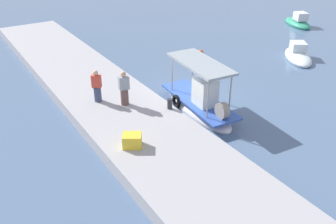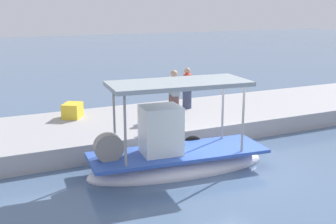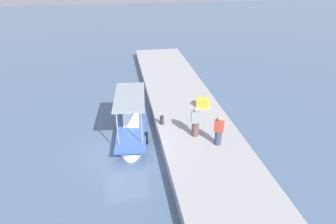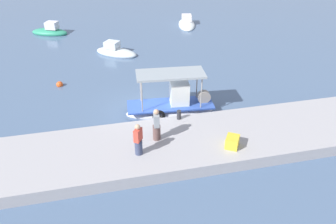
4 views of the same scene
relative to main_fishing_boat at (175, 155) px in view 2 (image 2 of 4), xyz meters
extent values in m
plane|color=slate|center=(-1.59, 0.54, -0.47)|extent=(120.00, 120.00, 0.00)
cube|color=#A3A2A5|center=(-1.59, -3.78, -0.15)|extent=(36.00, 4.57, 0.64)
ellipsoid|color=silver|center=(-0.11, 0.02, -0.40)|extent=(5.56, 2.15, 0.84)
cube|color=#3659B9|center=(-0.11, 0.02, 0.07)|extent=(5.35, 2.13, 0.10)
cube|color=white|center=(0.43, -0.03, 0.77)|extent=(1.18, 1.01, 1.49)
cylinder|color=gray|center=(1.68, 0.49, 1.04)|extent=(0.07, 0.07, 2.04)
cylinder|color=gray|center=(1.57, -0.77, 1.04)|extent=(0.07, 0.07, 2.04)
cylinder|color=gray|center=(-1.78, 0.80, 1.04)|extent=(0.07, 0.07, 2.04)
cylinder|color=gray|center=(-1.90, -0.45, 1.04)|extent=(0.07, 0.07, 2.04)
cube|color=#929DA4|center=(-0.11, 0.02, 2.12)|extent=(4.11, 2.02, 0.12)
torus|color=black|center=(-1.00, -0.77, -0.13)|extent=(0.75, 0.25, 0.74)
cylinder|color=gray|center=(1.95, -0.17, 0.47)|extent=(0.83, 0.42, 0.80)
cylinder|color=#394260|center=(-2.72, -4.42, 0.56)|extent=(0.52, 0.52, 0.77)
cube|color=#D24535|center=(-2.72, -4.42, 1.26)|extent=(0.48, 0.53, 0.64)
sphere|color=tan|center=(-2.72, -4.42, 1.71)|extent=(0.25, 0.25, 0.25)
cylinder|color=brown|center=(-1.64, -3.44, 0.58)|extent=(0.43, 0.43, 0.82)
cube|color=#8A939B|center=(-1.64, -3.44, 1.33)|extent=(0.33, 0.53, 0.68)
sphere|color=tan|center=(-1.64, -3.44, 1.80)|extent=(0.27, 0.27, 0.27)
cylinder|color=#2D2D33|center=(-0.05, -1.81, 0.44)|extent=(0.24, 0.24, 0.53)
cube|color=yellow|center=(1.88, -4.89, 0.45)|extent=(0.92, 0.97, 0.55)
camera|label=1|loc=(13.23, -10.45, 8.63)|focal=39.15mm
camera|label=2|loc=(5.11, 10.41, 4.24)|focal=44.89mm
camera|label=3|loc=(-15.98, 0.55, 9.15)|focal=32.87mm
camera|label=4|loc=(-4.25, -17.35, 10.31)|focal=36.14mm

